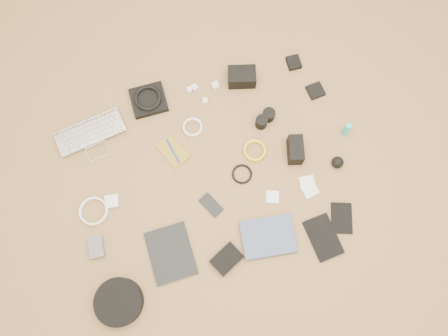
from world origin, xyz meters
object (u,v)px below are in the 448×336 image
object	(u,v)px
laptop	(94,141)
headphone_case	(119,302)
phone	(211,205)
dslr_camera	(242,77)
tablet	(171,253)
paperback	(272,257)

from	to	relation	value
laptop	headphone_case	bearing A→B (deg)	-101.88
headphone_case	phone	bearing A→B (deg)	28.54
phone	headphone_case	world-z (taller)	headphone_case
dslr_camera	tablet	world-z (taller)	dslr_camera
paperback	dslr_camera	bearing A→B (deg)	-1.09
dslr_camera	headphone_case	size ratio (longest dim) A/B	0.66
dslr_camera	headphone_case	world-z (taller)	dslr_camera
tablet	headphone_case	bearing A→B (deg)	-153.13
headphone_case	paperback	bearing A→B (deg)	-2.86
paperback	headphone_case	bearing A→B (deg)	96.83
tablet	phone	bearing A→B (deg)	33.51
laptop	dslr_camera	size ratio (longest dim) A/B	2.43
laptop	tablet	bearing A→B (deg)	-78.99
headphone_case	paperback	world-z (taller)	headphone_case
phone	headphone_case	bearing A→B (deg)	-176.05
dslr_camera	phone	world-z (taller)	dslr_camera
tablet	phone	size ratio (longest dim) A/B	2.19
tablet	phone	xyz separation A→B (m)	(0.25, 0.16, -0.00)
dslr_camera	laptop	bearing A→B (deg)	-157.41
dslr_camera	phone	bearing A→B (deg)	-105.11
phone	headphone_case	distance (m)	0.61
tablet	phone	distance (m)	0.30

